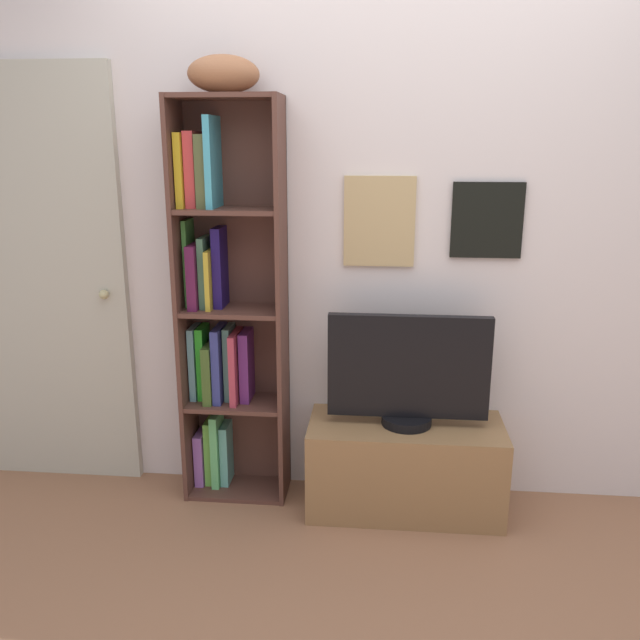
{
  "coord_description": "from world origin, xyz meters",
  "views": [
    {
      "loc": [
        -0.01,
        -1.78,
        1.62
      ],
      "look_at": [
        -0.27,
        0.85,
        0.9
      ],
      "focal_mm": 36.71,
      "sensor_mm": 36.0,
      "label": 1
    }
  ],
  "objects": [
    {
      "name": "television",
      "position": [
        0.11,
        0.9,
        0.66
      ],
      "size": [
        0.7,
        0.22,
        0.5
      ],
      "color": "black",
      "rests_on": "tv_stand"
    },
    {
      "name": "tv_stand",
      "position": [
        0.11,
        0.9,
        0.21
      ],
      "size": [
        0.86,
        0.39,
        0.41
      ],
      "color": "olive",
      "rests_on": "ground"
    },
    {
      "name": "bookshelf",
      "position": [
        -0.72,
        1.01,
        0.88
      ],
      "size": [
        0.47,
        0.25,
        1.81
      ],
      "color": "#513128",
      "rests_on": "ground"
    },
    {
      "name": "football",
      "position": [
        -0.67,
        0.98,
        1.88
      ],
      "size": [
        0.33,
        0.24,
        0.15
      ],
      "primitive_type": "ellipsoid",
      "rotation": [
        0.0,
        0.0,
        0.33
      ],
      "color": "brown",
      "rests_on": "bookshelf"
    },
    {
      "name": "back_wall",
      "position": [
        0.0,
        1.13,
        1.23
      ],
      "size": [
        4.8,
        0.08,
        2.46
      ],
      "color": "silver",
      "rests_on": "ground"
    },
    {
      "name": "door",
      "position": [
        -1.58,
        1.08,
        0.98
      ],
      "size": [
        0.79,
        0.09,
        1.96
      ],
      "color": "#B2B1A1",
      "rests_on": "ground"
    }
  ]
}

